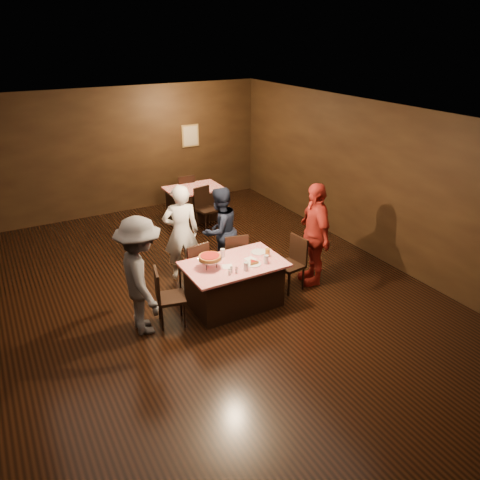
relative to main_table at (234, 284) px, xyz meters
name	(u,v)px	position (x,y,z in m)	size (l,w,h in m)	color
room	(187,184)	(-0.66, 0.21, 1.75)	(10.00, 10.04, 3.02)	black
main_table	(234,284)	(0.00, 0.00, 0.00)	(1.60, 1.00, 0.77)	red
back_table	(194,203)	(1.01, 3.87, 0.00)	(1.30, 0.90, 0.77)	red
chair_far_left	(193,266)	(-0.40, 0.75, 0.09)	(0.42, 0.42, 0.95)	black
chair_far_right	(234,256)	(0.40, 0.75, 0.09)	(0.42, 0.42, 0.95)	black
chair_end_left	(171,297)	(-1.10, 0.00, 0.09)	(0.42, 0.42, 0.95)	black
chair_end_right	(290,264)	(1.10, 0.00, 0.09)	(0.42, 0.42, 0.95)	black
chair_back_near	(207,209)	(1.01, 3.17, 0.09)	(0.42, 0.42, 0.95)	black
chair_back_far	(184,193)	(1.01, 4.47, 0.09)	(0.42, 0.42, 0.95)	black
diner_white_jacket	(181,233)	(-0.37, 1.30, 0.50)	(0.65, 0.43, 1.78)	white
diner_navy_hoodie	(220,230)	(0.35, 1.19, 0.43)	(0.80, 0.62, 1.64)	black
diner_grey_knit	(141,276)	(-1.51, 0.05, 0.53)	(1.18, 0.68, 1.83)	#4D4E52
diner_red_shirt	(314,234)	(1.61, 0.03, 0.54)	(1.09, 0.45, 1.86)	#A3261E
pizza_stand	(210,257)	(-0.40, 0.05, 0.57)	(0.38, 0.38, 0.22)	black
plate_with_slice	(253,263)	(0.25, -0.18, 0.41)	(0.25, 0.25, 0.06)	white
plate_empty	(259,252)	(0.55, 0.15, 0.39)	(0.25, 0.25, 0.01)	white
glass_front_left	(246,266)	(0.05, -0.30, 0.46)	(0.08, 0.08, 0.14)	silver
glass_front_right	(266,259)	(0.45, -0.25, 0.46)	(0.08, 0.08, 0.14)	silver
glass_amber	(268,253)	(0.60, -0.05, 0.46)	(0.08, 0.08, 0.14)	#BF7F26
glass_back	(223,253)	(-0.05, 0.30, 0.46)	(0.08, 0.08, 0.14)	silver
condiments	(232,271)	(-0.18, -0.28, 0.43)	(0.17, 0.10, 0.09)	silver
napkin_center	(250,259)	(0.30, 0.00, 0.39)	(0.16, 0.16, 0.01)	white
napkin_left	(227,267)	(-0.15, -0.05, 0.39)	(0.16, 0.16, 0.01)	white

